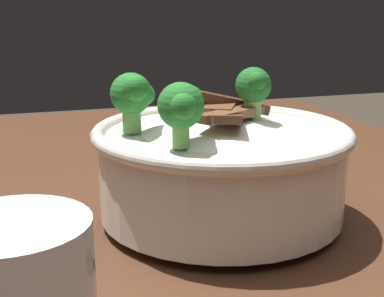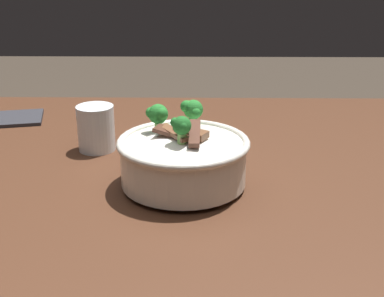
# 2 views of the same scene
# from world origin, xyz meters

# --- Properties ---
(rice_bowl) EXTENTS (0.22, 0.22, 0.14)m
(rice_bowl) POSITION_xyz_m (-0.13, 0.09, 0.88)
(rice_bowl) COLOR silver
(rice_bowl) RESTS_ON dining_table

